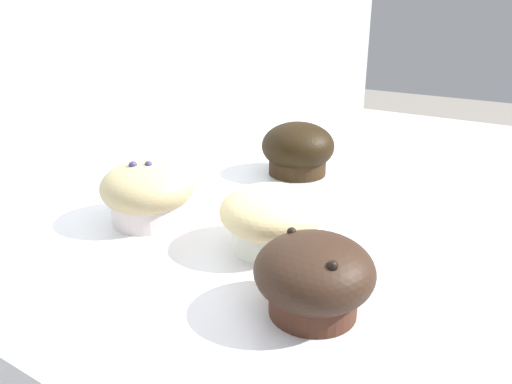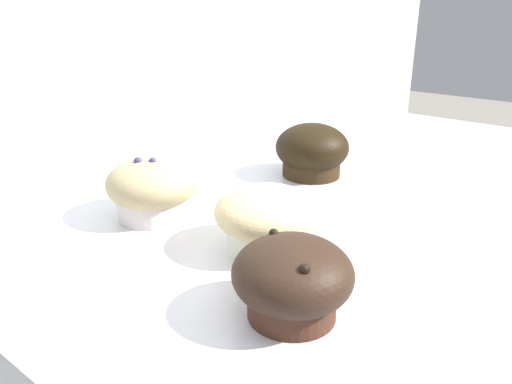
{
  "view_description": "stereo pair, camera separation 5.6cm",
  "coord_description": "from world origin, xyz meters",
  "px_view_note": "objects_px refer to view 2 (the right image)",
  "views": [
    {
      "loc": [
        -0.65,
        -0.29,
        1.18
      ],
      "look_at": [
        -0.21,
        -0.01,
        0.97
      ],
      "focal_mm": 35.0,
      "sensor_mm": 36.0,
      "label": 1
    },
    {
      "loc": [
        -0.62,
        -0.34,
        1.18
      ],
      "look_at": [
        -0.21,
        -0.01,
        0.97
      ],
      "focal_mm": 35.0,
      "sensor_mm": 36.0,
      "label": 2
    }
  ],
  "objects_px": {
    "muffin_back_left": "(153,188)",
    "muffin_front_left": "(267,218)",
    "muffin_back_right": "(292,279)",
    "muffin_front_center": "(312,151)"
  },
  "relations": [
    {
      "from": "muffin_front_center",
      "to": "muffin_back_right",
      "type": "height_order",
      "value": "muffin_front_center"
    },
    {
      "from": "muffin_back_right",
      "to": "muffin_front_left",
      "type": "bearing_deg",
      "value": 47.72
    },
    {
      "from": "muffin_back_left",
      "to": "muffin_front_left",
      "type": "height_order",
      "value": "muffin_back_left"
    },
    {
      "from": "muffin_back_right",
      "to": "muffin_back_left",
      "type": "bearing_deg",
      "value": 75.77
    },
    {
      "from": "muffin_back_left",
      "to": "muffin_front_left",
      "type": "relative_size",
      "value": 1.0
    },
    {
      "from": "muffin_back_left",
      "to": "muffin_front_center",
      "type": "bearing_deg",
      "value": -15.05
    },
    {
      "from": "muffin_back_right",
      "to": "muffin_front_left",
      "type": "xyz_separation_m",
      "value": [
        0.08,
        0.09,
        0.0
      ]
    },
    {
      "from": "muffin_back_left",
      "to": "muffin_back_right",
      "type": "bearing_deg",
      "value": -104.23
    },
    {
      "from": "muffin_back_right",
      "to": "muffin_front_left",
      "type": "relative_size",
      "value": 0.91
    },
    {
      "from": "muffin_back_right",
      "to": "muffin_front_left",
      "type": "distance_m",
      "value": 0.12
    }
  ]
}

